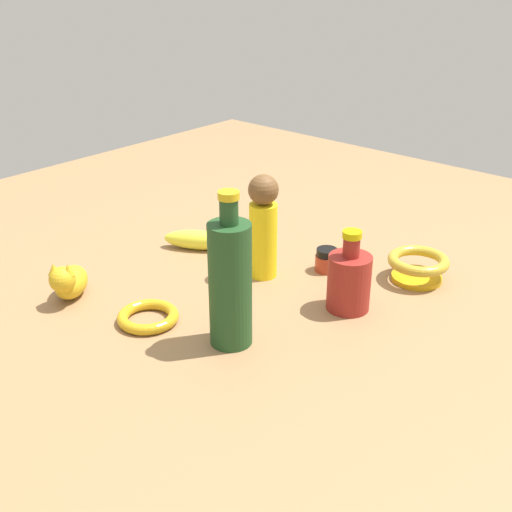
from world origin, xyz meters
TOP-DOWN VIEW (x-y plane):
  - ground at (0.00, 0.00)m, footprint 2.00×2.00m
  - bottle_short at (-0.17, -0.06)m, footprint 0.08×0.08m
  - person_figure_adult at (0.03, -0.06)m, footprint 0.07×0.07m
  - banana at (0.22, -0.06)m, footprint 0.15×0.12m
  - bangle at (0.07, 0.22)m, footprint 0.11×0.11m
  - bottle_tall at (-0.09, 0.17)m, footprint 0.07×0.07m
  - nail_polish_jar at (-0.05, -0.16)m, footprint 0.05×0.05m
  - bowl at (-0.21, -0.24)m, footprint 0.12×0.12m
  - cat_figurine at (0.24, 0.26)m, footprint 0.10×0.11m

SIDE VIEW (x-z plane):
  - ground at x=0.00m, z-range 0.00..0.00m
  - bangle at x=0.07m, z-range 0.00..0.02m
  - banana at x=0.22m, z-range 0.00..0.04m
  - nail_polish_jar at x=-0.05m, z-range 0.00..0.05m
  - bowl at x=-0.21m, z-range 0.01..0.06m
  - cat_figurine at x=0.24m, z-range -0.01..0.08m
  - bottle_short at x=-0.17m, z-range -0.02..0.14m
  - person_figure_adult at x=0.03m, z-range 0.00..0.22m
  - bottle_tall at x=-0.09m, z-range -0.02..0.25m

